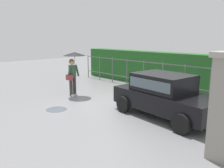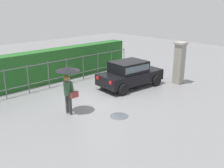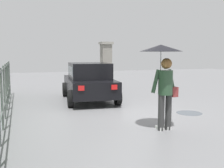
# 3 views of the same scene
# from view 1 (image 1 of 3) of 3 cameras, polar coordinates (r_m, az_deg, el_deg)

# --- Properties ---
(ground_plane) EXTENTS (40.00, 40.00, 0.00)m
(ground_plane) POSITION_cam_1_polar(r_m,az_deg,el_deg) (9.57, -0.57, -4.98)
(ground_plane) COLOR slate
(car) EXTENTS (3.85, 2.13, 1.48)m
(car) POSITION_cam_1_polar(r_m,az_deg,el_deg) (8.19, 12.81, -2.31)
(car) COLOR black
(car) RESTS_ON ground
(pedestrian) EXTENTS (1.02, 1.02, 2.04)m
(pedestrian) POSITION_cam_1_polar(r_m,az_deg,el_deg) (10.81, -9.50, 4.86)
(pedestrian) COLOR #333333
(pedestrian) RESTS_ON ground
(gate_pillar) EXTENTS (0.60, 0.60, 2.42)m
(gate_pillar) POSITION_cam_1_polar(r_m,az_deg,el_deg) (5.62, 25.87, -4.94)
(gate_pillar) COLOR gray
(gate_pillar) RESTS_ON ground
(fence_section) EXTENTS (10.90, 0.05, 1.50)m
(fence_section) POSITION_cam_1_polar(r_m,az_deg,el_deg) (12.12, 9.95, 2.37)
(fence_section) COLOR #59605B
(fence_section) RESTS_ON ground
(hedge_row) EXTENTS (11.85, 0.90, 1.90)m
(hedge_row) POSITION_cam_1_polar(r_m,az_deg,el_deg) (12.99, 12.86, 3.41)
(hedge_row) COLOR #235B23
(hedge_row) RESTS_ON ground
(puddle_near) EXTENTS (0.79, 0.79, 0.00)m
(puddle_near) POSITION_cam_1_polar(r_m,az_deg,el_deg) (9.15, -13.49, -6.10)
(puddle_near) COLOR #4C545B
(puddle_near) RESTS_ON ground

